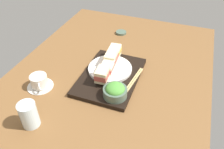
{
  "coord_description": "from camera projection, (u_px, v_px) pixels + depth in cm",
  "views": [
    {
      "loc": [
        -84.42,
        -32.74,
        73.25
      ],
      "look_at": [
        -5.61,
        -3.56,
        5.0
      ],
      "focal_mm": 36.34,
      "sensor_mm": 36.0,
      "label": 1
    }
  ],
  "objects": [
    {
      "name": "ground_plane",
      "position": [
        109.0,
        76.0,
        1.17
      ],
      "size": [
        140.0,
        100.0,
        3.0
      ],
      "primitive_type": "cube",
      "color": "brown"
    },
    {
      "name": "serving_tray",
      "position": [
        110.0,
        76.0,
        1.13
      ],
      "size": [
        38.97,
        27.18,
        2.09
      ],
      "primitive_type": "cube",
      "color": "black",
      "rests_on": "ground_plane"
    },
    {
      "name": "sandwich_plate",
      "position": [
        109.0,
        68.0,
        1.16
      ],
      "size": [
        22.25,
        22.25,
        1.49
      ],
      "primitive_type": "cylinder",
      "color": "white",
      "rests_on": "serving_tray"
    },
    {
      "name": "sandwich_nearmost",
      "position": [
        103.0,
        74.0,
        1.06
      ],
      "size": [
        8.71,
        6.22,
        5.9
      ],
      "color": "beige",
      "rests_on": "sandwich_plate"
    },
    {
      "name": "sandwich_inner_near",
      "position": [
        107.0,
        67.0,
        1.11
      ],
      "size": [
        8.42,
        6.17,
        4.95
      ],
      "color": "#EFE5C1",
      "rests_on": "sandwich_plate"
    },
    {
      "name": "sandwich_inner_far",
      "position": [
        111.0,
        59.0,
        1.16
      ],
      "size": [
        8.85,
        6.55,
        6.07
      ],
      "color": "beige",
      "rests_on": "sandwich_plate"
    },
    {
      "name": "sandwich_farmost",
      "position": [
        115.0,
        52.0,
        1.21
      ],
      "size": [
        8.45,
        6.44,
        5.98
      ],
      "color": "#EFE5C1",
      "rests_on": "sandwich_plate"
    },
    {
      "name": "salad_bowl",
      "position": [
        115.0,
        91.0,
        0.99
      ],
      "size": [
        10.76,
        10.76,
        6.43
      ],
      "color": "#4C6051",
      "rests_on": "serving_tray"
    },
    {
      "name": "chopsticks_pair",
      "position": [
        133.0,
        81.0,
        1.08
      ],
      "size": [
        22.5,
        4.58,
        0.7
      ],
      "color": "tan",
      "rests_on": "serving_tray"
    },
    {
      "name": "coffee_cup",
      "position": [
        39.0,
        82.0,
        1.07
      ],
      "size": [
        12.38,
        12.38,
        6.55
      ],
      "color": "silver",
      "rests_on": "ground_plane"
    },
    {
      "name": "drinking_glass",
      "position": [
        29.0,
        115.0,
        0.88
      ],
      "size": [
        7.0,
        7.0,
        11.14
      ],
      "primitive_type": "cylinder",
      "color": "silver",
      "rests_on": "ground_plane"
    },
    {
      "name": "small_sauce_dish",
      "position": [
        121.0,
        32.0,
        1.49
      ],
      "size": [
        6.77,
        6.77,
        1.36
      ],
      "primitive_type": "cylinder",
      "color": "#4C6051",
      "rests_on": "ground_plane"
    }
  ]
}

